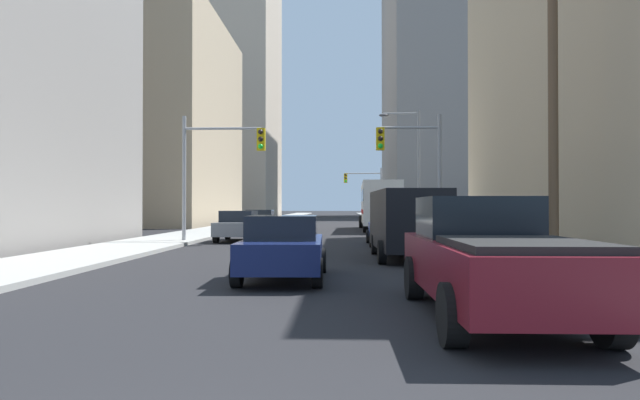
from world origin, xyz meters
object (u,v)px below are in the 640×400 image
(pickup_truck_maroon, at_px, (489,257))
(traffic_signal_near_left, at_px, (219,157))
(cargo_van_black, at_px, (407,220))
(city_bus, at_px, (379,204))
(sedan_grey, at_px, (239,226))
(traffic_signal_near_right, at_px, (412,157))
(sedan_navy, at_px, (283,247))
(sedan_beige, at_px, (260,222))
(traffic_signal_far_right, at_px, (365,185))
(sedan_blue, at_px, (390,228))

(pickup_truck_maroon, height_order, traffic_signal_near_left, traffic_signal_near_left)
(cargo_van_black, bearing_deg, city_bus, 88.23)
(cargo_van_black, bearing_deg, sedan_grey, 129.43)
(pickup_truck_maroon, xyz_separation_m, traffic_signal_near_right, (1.03, 16.62, 3.07))
(traffic_signal_near_right, bearing_deg, sedan_grey, 169.82)
(city_bus, height_order, traffic_signal_near_right, traffic_signal_near_right)
(sedan_grey, height_order, traffic_signal_near_left, traffic_signal_near_left)
(traffic_signal_near_right, bearing_deg, pickup_truck_maroon, -93.55)
(sedan_navy, relative_size, sedan_beige, 1.00)
(traffic_signal_near_left, xyz_separation_m, traffic_signal_far_right, (8.47, 35.01, 0.01))
(cargo_van_black, relative_size, traffic_signal_far_right, 0.88)
(sedan_grey, bearing_deg, sedan_blue, -18.94)
(cargo_van_black, relative_size, traffic_signal_near_left, 0.88)
(sedan_navy, bearing_deg, traffic_signal_far_right, 85.00)
(sedan_blue, relative_size, sedan_beige, 1.00)
(sedan_grey, height_order, traffic_signal_far_right, traffic_signal_far_right)
(sedan_beige, bearing_deg, traffic_signal_far_right, 73.46)
(pickup_truck_maroon, bearing_deg, traffic_signal_far_right, 89.48)
(city_bus, bearing_deg, sedan_beige, -145.56)
(cargo_van_black, distance_m, traffic_signal_near_left, 11.07)
(sedan_blue, bearing_deg, sedan_beige, 126.70)
(traffic_signal_near_left, distance_m, traffic_signal_near_right, 9.03)
(cargo_van_black, xyz_separation_m, traffic_signal_near_left, (-7.88, 7.27, 2.76))
(traffic_signal_far_right, bearing_deg, city_bus, -89.79)
(sedan_blue, distance_m, sedan_beige, 12.10)
(sedan_beige, bearing_deg, city_bus, 34.44)
(sedan_blue, xyz_separation_m, traffic_signal_near_left, (-7.89, 0.98, 3.28))
(cargo_van_black, height_order, sedan_beige, cargo_van_black)
(sedan_blue, height_order, sedan_grey, same)
(pickup_truck_maroon, relative_size, traffic_signal_far_right, 0.90)
(pickup_truck_maroon, height_order, cargo_van_black, cargo_van_black)
(sedan_navy, xyz_separation_m, traffic_signal_far_right, (4.15, 47.42, 3.29))
(pickup_truck_maroon, distance_m, sedan_navy, 5.60)
(pickup_truck_maroon, distance_m, sedan_beige, 26.39)
(city_bus, bearing_deg, pickup_truck_maroon, -91.01)
(cargo_van_black, bearing_deg, sedan_blue, 89.92)
(pickup_truck_maroon, bearing_deg, cargo_van_black, 90.74)
(sedan_beige, bearing_deg, traffic_signal_near_left, -94.34)
(city_bus, relative_size, sedan_grey, 2.73)
(cargo_van_black, xyz_separation_m, sedan_beige, (-7.22, 15.99, -0.52))
(cargo_van_black, height_order, traffic_signal_far_right, traffic_signal_far_right)
(pickup_truck_maroon, height_order, sedan_grey, pickup_truck_maroon)
(sedan_blue, xyz_separation_m, traffic_signal_near_right, (1.14, 0.98, 3.23))
(sedan_beige, height_order, traffic_signal_far_right, traffic_signal_far_right)
(pickup_truck_maroon, height_order, sedan_beige, pickup_truck_maroon)
(city_bus, height_order, sedan_grey, city_bus)
(cargo_van_black, bearing_deg, sedan_navy, -124.72)
(sedan_navy, xyz_separation_m, sedan_beige, (-3.66, 21.13, 0.00))
(city_bus, xyz_separation_m, traffic_signal_far_right, (-0.08, 20.88, 2.14))
(pickup_truck_maroon, xyz_separation_m, sedan_grey, (-7.33, 18.13, -0.16))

